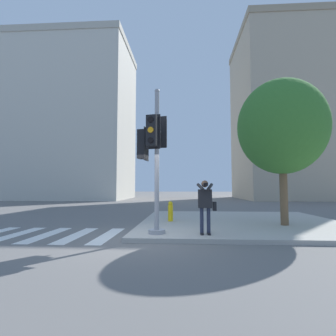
{
  "coord_description": "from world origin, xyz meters",
  "views": [
    {
      "loc": [
        1.21,
        -7.62,
        1.52
      ],
      "look_at": [
        0.72,
        0.13,
        2.08
      ],
      "focal_mm": 28.0,
      "sensor_mm": 36.0,
      "label": 1
    }
  ],
  "objects_px": {
    "person_photographer": "(206,202)",
    "street_tree": "(282,127)",
    "traffic_signal_pole": "(154,149)",
    "fire_hydrant": "(170,211)"
  },
  "relations": [
    {
      "from": "traffic_signal_pole",
      "to": "person_photographer",
      "type": "relative_size",
      "value": 2.81
    },
    {
      "from": "person_photographer",
      "to": "fire_hydrant",
      "type": "relative_size",
      "value": 1.97
    },
    {
      "from": "street_tree",
      "to": "traffic_signal_pole",
      "type": "bearing_deg",
      "value": -156.56
    },
    {
      "from": "person_photographer",
      "to": "fire_hydrant",
      "type": "height_order",
      "value": "person_photographer"
    },
    {
      "from": "person_photographer",
      "to": "street_tree",
      "type": "xyz_separation_m",
      "value": [
        3.01,
        2.06,
        2.68
      ]
    },
    {
      "from": "traffic_signal_pole",
      "to": "person_photographer",
      "type": "distance_m",
      "value": 2.23
    },
    {
      "from": "traffic_signal_pole",
      "to": "person_photographer",
      "type": "xyz_separation_m",
      "value": [
        1.55,
        -0.08,
        -1.6
      ]
    },
    {
      "from": "traffic_signal_pole",
      "to": "person_photographer",
      "type": "height_order",
      "value": "traffic_signal_pole"
    },
    {
      "from": "fire_hydrant",
      "to": "person_photographer",
      "type": "bearing_deg",
      "value": -67.6
    },
    {
      "from": "fire_hydrant",
      "to": "traffic_signal_pole",
      "type": "bearing_deg",
      "value": -97.28
    }
  ]
}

